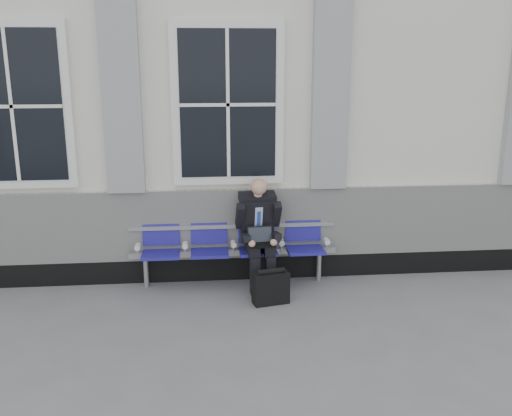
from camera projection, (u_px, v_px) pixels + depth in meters
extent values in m
plane|color=slate|center=(204.00, 332.00, 6.00)|extent=(70.00, 70.00, 0.00)
cube|color=silver|center=(199.00, 103.00, 8.82)|extent=(14.00, 4.00, 4.20)
cube|color=black|center=(203.00, 269.00, 7.37)|extent=(14.00, 0.10, 0.30)
cube|color=silver|center=(202.00, 225.00, 7.21)|extent=(14.00, 0.08, 0.90)
cube|color=#999B9E|center=(121.00, 92.00, 6.68)|extent=(0.45, 0.14, 2.40)
cube|color=#999B9E|center=(331.00, 91.00, 6.91)|extent=(0.45, 0.14, 2.40)
cube|color=white|center=(13.00, 106.00, 6.63)|extent=(1.35, 0.10, 1.95)
cube|color=black|center=(12.00, 106.00, 6.58)|extent=(1.15, 0.02, 1.75)
cube|color=white|center=(228.00, 104.00, 6.85)|extent=(1.35, 0.10, 1.95)
cube|color=black|center=(228.00, 105.00, 6.80)|extent=(1.15, 0.02, 1.75)
cube|color=#9EA0A3|center=(233.00, 252.00, 7.18)|extent=(2.60, 0.07, 0.07)
cube|color=#9EA0A3|center=(233.00, 226.00, 7.21)|extent=(2.60, 0.05, 0.05)
cylinder|color=#9EA0A3|center=(146.00, 272.00, 7.13)|extent=(0.06, 0.06, 0.39)
cylinder|color=#9EA0A3|center=(319.00, 266.00, 7.33)|extent=(0.06, 0.06, 0.39)
cube|color=navy|center=(161.00, 255.00, 7.01)|extent=(0.46, 0.42, 0.07)
cube|color=navy|center=(161.00, 229.00, 7.14)|extent=(0.46, 0.10, 0.40)
cube|color=navy|center=(210.00, 253.00, 7.06)|extent=(0.46, 0.42, 0.07)
cube|color=navy|center=(209.00, 228.00, 7.20)|extent=(0.46, 0.10, 0.40)
cube|color=navy|center=(258.00, 251.00, 7.12)|extent=(0.46, 0.42, 0.07)
cube|color=navy|center=(256.00, 227.00, 7.25)|extent=(0.46, 0.10, 0.40)
cube|color=navy|center=(305.00, 250.00, 7.17)|extent=(0.46, 0.42, 0.07)
cube|color=navy|center=(303.00, 225.00, 7.31)|extent=(0.46, 0.10, 0.40)
cylinder|color=white|center=(138.00, 247.00, 6.99)|extent=(0.07, 0.12, 0.07)
cylinder|color=white|center=(185.00, 245.00, 7.04)|extent=(0.07, 0.12, 0.07)
cylinder|color=white|center=(234.00, 244.00, 7.09)|extent=(0.07, 0.12, 0.07)
cylinder|color=white|center=(281.00, 242.00, 7.15)|extent=(0.07, 0.12, 0.07)
cylinder|color=white|center=(327.00, 241.00, 7.20)|extent=(0.07, 0.12, 0.07)
cube|color=black|center=(256.00, 293.00, 6.87)|extent=(0.12, 0.25, 0.08)
cube|color=black|center=(271.00, 292.00, 6.91)|extent=(0.12, 0.25, 0.08)
cube|color=black|center=(255.00, 276.00, 6.88)|extent=(0.12, 0.13, 0.47)
cube|color=black|center=(270.00, 275.00, 6.91)|extent=(0.12, 0.13, 0.47)
cube|color=black|center=(252.00, 248.00, 7.00)|extent=(0.17, 0.43, 0.13)
cube|color=black|center=(267.00, 247.00, 7.03)|extent=(0.17, 0.43, 0.13)
cube|color=black|center=(257.00, 219.00, 7.11)|extent=(0.42, 0.35, 0.59)
cube|color=#B9C7F4|center=(259.00, 220.00, 7.00)|extent=(0.10, 0.10, 0.33)
cube|color=blue|center=(259.00, 222.00, 6.99)|extent=(0.05, 0.08, 0.28)
cube|color=black|center=(257.00, 198.00, 7.01)|extent=(0.47, 0.26, 0.13)
cylinder|color=#D6A185|center=(258.00, 193.00, 6.95)|extent=(0.10, 0.10, 0.09)
sphere|color=#D6A185|center=(259.00, 187.00, 6.87)|extent=(0.20, 0.20, 0.20)
cube|color=black|center=(240.00, 216.00, 6.96)|extent=(0.12, 0.27, 0.35)
cube|color=black|center=(276.00, 214.00, 7.04)|extent=(0.12, 0.27, 0.35)
cube|color=black|center=(245.00, 238.00, 6.87)|extent=(0.11, 0.30, 0.13)
cube|color=black|center=(276.00, 236.00, 6.93)|extent=(0.11, 0.30, 0.13)
sphere|color=#D6A185|center=(252.00, 244.00, 6.76)|extent=(0.08, 0.08, 0.08)
sphere|color=#D6A185|center=(274.00, 242.00, 6.81)|extent=(0.08, 0.08, 0.08)
cube|color=black|center=(262.00, 245.00, 6.87)|extent=(0.33, 0.24, 0.02)
cube|color=black|center=(260.00, 234.00, 6.95)|extent=(0.32, 0.11, 0.20)
cube|color=black|center=(260.00, 235.00, 6.94)|extent=(0.29, 0.09, 0.17)
cube|color=black|center=(271.00, 288.00, 6.66)|extent=(0.45, 0.26, 0.37)
cylinder|color=black|center=(271.00, 271.00, 6.60)|extent=(0.34, 0.14, 0.07)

